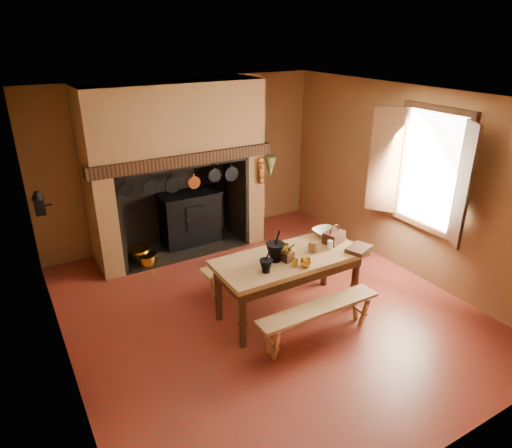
{
  "coord_description": "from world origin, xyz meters",
  "views": [
    {
      "loc": [
        -2.77,
        -4.48,
        3.53
      ],
      "look_at": [
        0.03,
        0.3,
        1.14
      ],
      "focal_mm": 32.0,
      "sensor_mm": 36.0,
      "label": 1
    }
  ],
  "objects_px": {
    "iron_range": "(191,217)",
    "coffee_grinder": "(287,256)",
    "work_table": "(289,265)",
    "bench_front": "(319,315)",
    "wicker_basket": "(334,237)",
    "mixing_bowl": "(326,232)"
  },
  "relations": [
    {
      "from": "bench_front",
      "to": "coffee_grinder",
      "type": "height_order",
      "value": "coffee_grinder"
    },
    {
      "from": "work_table",
      "to": "wicker_basket",
      "type": "bearing_deg",
      "value": 2.59
    },
    {
      "from": "mixing_bowl",
      "to": "wicker_basket",
      "type": "bearing_deg",
      "value": -102.68
    },
    {
      "from": "wicker_basket",
      "to": "iron_range",
      "type": "bearing_deg",
      "value": 92.82
    },
    {
      "from": "iron_range",
      "to": "wicker_basket",
      "type": "relative_size",
      "value": 4.87
    },
    {
      "from": "work_table",
      "to": "mixing_bowl",
      "type": "distance_m",
      "value": 0.87
    },
    {
      "from": "work_table",
      "to": "coffee_grinder",
      "type": "relative_size",
      "value": 9.69
    },
    {
      "from": "iron_range",
      "to": "work_table",
      "type": "bearing_deg",
      "value": -84.48
    },
    {
      "from": "iron_range",
      "to": "coffee_grinder",
      "type": "height_order",
      "value": "iron_range"
    },
    {
      "from": "iron_range",
      "to": "mixing_bowl",
      "type": "bearing_deg",
      "value": -66.03
    },
    {
      "from": "iron_range",
      "to": "bench_front",
      "type": "height_order",
      "value": "iron_range"
    },
    {
      "from": "iron_range",
      "to": "coffee_grinder",
      "type": "bearing_deg",
      "value": -86.55
    },
    {
      "from": "iron_range",
      "to": "bench_front",
      "type": "relative_size",
      "value": 0.97
    },
    {
      "from": "coffee_grinder",
      "to": "wicker_basket",
      "type": "height_order",
      "value": "wicker_basket"
    },
    {
      "from": "wicker_basket",
      "to": "mixing_bowl",
      "type": "bearing_deg",
      "value": 59.21
    },
    {
      "from": "mixing_bowl",
      "to": "wicker_basket",
      "type": "distance_m",
      "value": 0.25
    },
    {
      "from": "work_table",
      "to": "wicker_basket",
      "type": "relative_size",
      "value": 5.92
    },
    {
      "from": "work_table",
      "to": "bench_front",
      "type": "distance_m",
      "value": 0.75
    },
    {
      "from": "bench_front",
      "to": "mixing_bowl",
      "type": "height_order",
      "value": "mixing_bowl"
    },
    {
      "from": "bench_front",
      "to": "wicker_basket",
      "type": "distance_m",
      "value": 1.17
    },
    {
      "from": "wicker_basket",
      "to": "work_table",
      "type": "bearing_deg",
      "value": 164.48
    },
    {
      "from": "work_table",
      "to": "coffee_grinder",
      "type": "distance_m",
      "value": 0.25
    }
  ]
}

